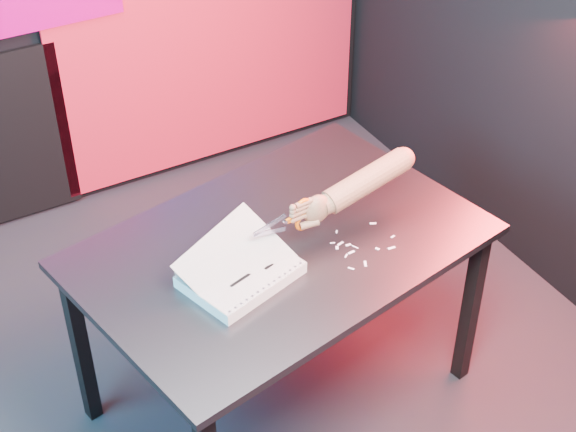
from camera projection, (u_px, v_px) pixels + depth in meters
room at (215, 84)px, 2.58m from camera, size 3.01×3.01×2.71m
backdrop at (86, 17)px, 3.85m from camera, size 2.88×0.05×2.08m
work_table at (280, 261)px, 2.99m from camera, size 1.47×1.12×0.75m
printout_stack at (241, 274)px, 2.79m from camera, size 0.41×0.34×0.18m
scissors at (299, 216)px, 2.85m from camera, size 0.22×0.03×0.13m
hand_forearm at (359, 185)px, 2.94m from camera, size 0.49×0.11×0.16m
paper_clippings at (359, 247)px, 2.93m from camera, size 0.23×0.21×0.00m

